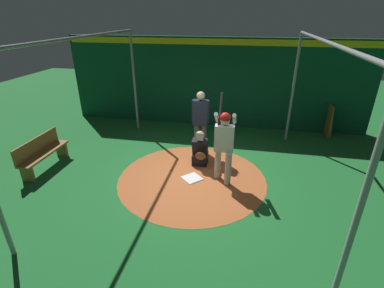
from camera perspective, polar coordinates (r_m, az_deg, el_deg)
ground_plane at (r=7.08m, az=-0.00°, el=-6.98°), size 26.45×26.45×0.00m
dirt_circle at (r=7.08m, az=-0.00°, el=-6.96°), size 3.66×3.66×0.01m
home_plate at (r=7.08m, az=-0.00°, el=-6.90°), size 0.59×0.59×0.01m
batter at (r=6.53m, az=6.49°, el=0.63°), size 0.68×0.49×2.11m
catcher at (r=7.53m, az=1.66°, el=-1.53°), size 0.58×0.40×0.98m
umpire at (r=7.94m, az=1.73°, el=5.02°), size 0.23×0.49×1.83m
back_wall at (r=10.10m, az=4.34°, el=12.27°), size 0.23×10.45×3.05m
cage_frame at (r=6.18m, az=-0.00°, el=11.44°), size 6.00×5.17×3.30m
bat_rack at (r=10.46m, az=25.92°, el=4.28°), size 0.70×0.22×1.05m
bench at (r=8.33m, az=-28.06°, el=-1.55°), size 1.62×0.36×0.85m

